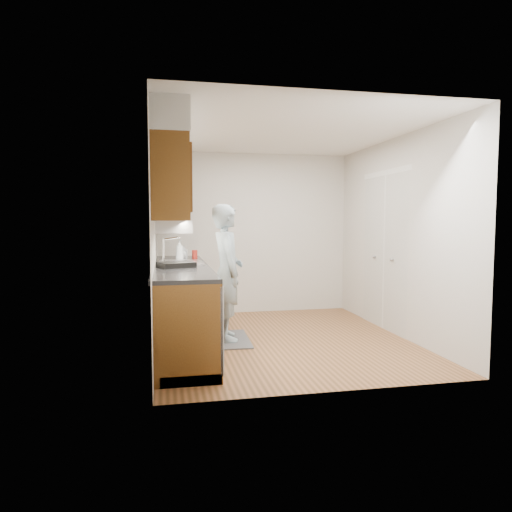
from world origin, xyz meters
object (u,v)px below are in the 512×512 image
Objects in this scene: dish_rack at (176,265)px; soda_can at (195,255)px; soap_bottle_a at (179,250)px; soap_bottle_b at (184,252)px; person at (227,263)px; soap_bottle_c at (182,252)px.

soda_can is at bearing 53.68° from dish_rack.
soap_bottle_a is 0.83m from dish_rack.
soap_bottle_b is at bearing 63.01° from dish_rack.
soap_bottle_a is (-0.55, 0.47, 0.13)m from person.
soap_bottle_a reaches higher than soap_bottle_c.
person is 5.12× the size of dish_rack.
soap_bottle_c is 1.11m from dish_rack.
person is 0.73m from soap_bottle_a.
dish_rack is at bearing 116.77° from person.
dish_rack is (-0.11, -1.11, -0.06)m from soap_bottle_c.
soap_bottle_b is at bearing 28.52° from person.
person is 0.90m from soap_bottle_b.
person is 0.71m from dish_rack.
soap_bottle_a is 2.04× the size of soda_can.
person is 0.65m from soda_can.
soap_bottle_c is at bearing 125.40° from soda_can.
soap_bottle_a is 0.22m from soda_can.
soap_bottle_b is at bearing 119.12° from soda_can.
dish_rack is (-0.26, -0.89, -0.04)m from soda_can.
soda_can is at bearing 20.66° from soap_bottle_a.
person is 14.21× the size of soda_can.
dish_rack is at bearing -95.75° from soap_bottle_c.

